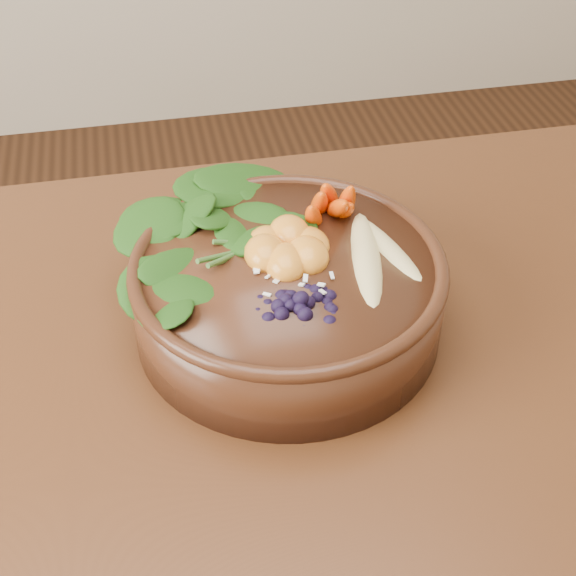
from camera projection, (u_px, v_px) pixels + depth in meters
The scene contains 8 objects.
dining_table at pixel (89, 488), 0.82m from camera, with size 1.60×0.90×0.75m.
stoneware_bowl at pixel (288, 295), 0.84m from camera, with size 0.33×0.33×0.09m, color #442212.
kale_heap at pixel (232, 209), 0.84m from camera, with size 0.21×0.19×0.05m, color #204D11, non-canonical shape.
carrot_cluster at pixel (331, 175), 0.86m from camera, with size 0.07×0.07×0.09m, color #E94104, non-canonical shape.
banana_halves at pixel (378, 240), 0.82m from camera, with size 0.09×0.18×0.03m.
mandarin_cluster at pixel (287, 237), 0.82m from camera, with size 0.09×0.10×0.04m, color orange, non-canonical shape.
blueberry_pile at pixel (301, 288), 0.75m from camera, with size 0.15×0.11×0.04m, color black, non-canonical shape.
coconut_flakes at pixel (293, 273), 0.80m from camera, with size 0.10×0.08×0.01m, color white, non-canonical shape.
Camera 1 is at (0.10, -0.52, 1.34)m, focal length 50.00 mm.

